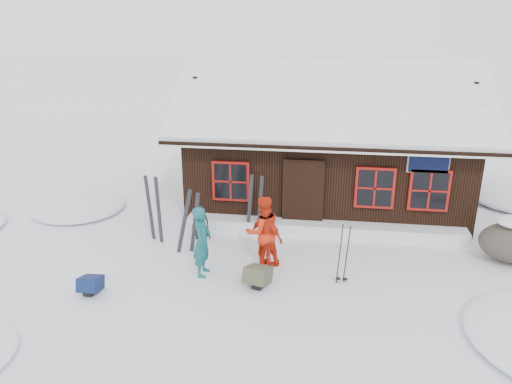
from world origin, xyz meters
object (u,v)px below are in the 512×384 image
skier_orange_right (267,237)px  ski_pair_left (189,223)px  skier_crouched (201,222)px  ski_poles (343,255)px  backpack_blue (91,286)px  backpack_olive (258,278)px  skier_teal (202,241)px  skier_orange_left (263,232)px

skier_orange_right → ski_pair_left: ski_pair_left is taller
skier_crouched → ski_poles: (3.71, -1.82, 0.21)m
ski_pair_left → backpack_blue: size_ratio=3.13×
ski_poles → backpack_olive: size_ratio=2.23×
skier_orange_right → backpack_blue: skier_orange_right is taller
skier_orange_right → backpack_blue: bearing=56.5°
skier_crouched → backpack_blue: (-1.70, -3.04, -0.33)m
backpack_blue → skier_orange_right: bearing=22.1°
skier_crouched → backpack_blue: bearing=-115.5°
skier_teal → ski_pair_left: size_ratio=0.97×
skier_orange_right → backpack_olive: 1.08m
ski_pair_left → backpack_olive: (1.91, -1.35, -0.65)m
ski_poles → skier_orange_right: bearing=164.7°
ski_poles → backpack_blue: size_ratio=2.62×
skier_orange_right → skier_crouched: bearing=-3.2°
skier_teal → ski_poles: size_ratio=1.15×
skier_teal → ski_pair_left: bearing=31.0°
skier_orange_left → backpack_blue: 4.03m
skier_orange_left → skier_crouched: size_ratio=1.83×
ski_pair_left → ski_poles: size_ratio=1.20×
skier_teal → skier_orange_left: 1.46m
skier_teal → skier_crouched: (-0.53, 1.90, -0.36)m
skier_orange_right → ski_pair_left: (-1.99, 0.45, 0.05)m
skier_teal → backpack_blue: skier_teal is taller
skier_teal → skier_orange_left: size_ratio=0.95×
ski_poles → ski_pair_left: bearing=166.0°
skier_orange_left → ski_poles: skier_orange_left is taller
skier_orange_left → skier_crouched: skier_orange_left is taller
skier_orange_right → ski_poles: skier_orange_right is taller
skier_teal → ski_pair_left: 1.17m
skier_crouched → backpack_olive: 2.91m
backpack_blue → backpack_olive: (3.56, 0.82, 0.03)m
ski_pair_left → backpack_olive: 2.42m
skier_crouched → ski_poles: size_ratio=0.66×
skier_teal → ski_poles: skier_teal is taller
ski_pair_left → skier_orange_right: bearing=-2.6°
skier_crouched → ski_poles: ski_poles is taller
skier_orange_left → ski_pair_left: size_ratio=1.01×
ski_pair_left → skier_orange_left: bearing=-1.2°
skier_teal → backpack_olive: size_ratio=2.58×
skier_crouched → skier_teal: bearing=-70.8°
backpack_blue → backpack_olive: bearing=9.9°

